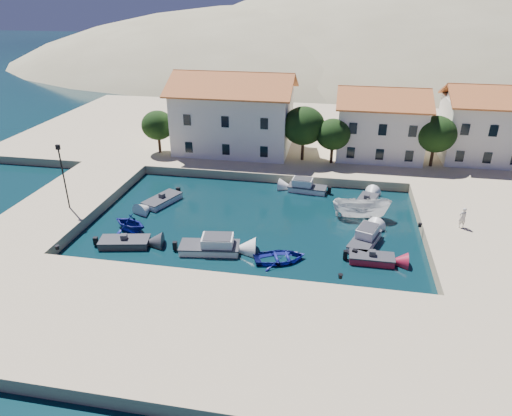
{
  "coord_description": "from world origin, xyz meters",
  "views": [
    {
      "loc": [
        6.97,
        -27.16,
        19.78
      ],
      "look_at": [
        0.31,
        9.08,
        2.0
      ],
      "focal_mm": 32.0,
      "sensor_mm": 36.0,
      "label": 1
    }
  ],
  "objects_px": {
    "building_mid": "(380,122)",
    "lamppost": "(62,171)",
    "rowboat_south": "(280,260)",
    "cabin_cruiser_south": "(210,246)",
    "building_right": "(484,122)",
    "cabin_cruiser_east": "(365,239)",
    "boat_east": "(360,217)",
    "building_left": "(234,111)",
    "pedestrian": "(463,218)"
  },
  "relations": [
    {
      "from": "pedestrian",
      "to": "cabin_cruiser_east",
      "type": "bearing_deg",
      "value": -1.16
    },
    {
      "from": "lamppost",
      "to": "boat_east",
      "type": "height_order",
      "value": "lamppost"
    },
    {
      "from": "building_left",
      "to": "pedestrian",
      "type": "distance_m",
      "value": 30.08
    },
    {
      "from": "lamppost",
      "to": "rowboat_south",
      "type": "height_order",
      "value": "lamppost"
    },
    {
      "from": "cabin_cruiser_south",
      "to": "pedestrian",
      "type": "bearing_deg",
      "value": 8.93
    },
    {
      "from": "building_mid",
      "to": "boat_east",
      "type": "bearing_deg",
      "value": -97.85
    },
    {
      "from": "building_mid",
      "to": "cabin_cruiser_south",
      "type": "height_order",
      "value": "building_mid"
    },
    {
      "from": "cabin_cruiser_east",
      "to": "rowboat_south",
      "type": "bearing_deg",
      "value": 139.6
    },
    {
      "from": "cabin_cruiser_east",
      "to": "pedestrian",
      "type": "relative_size",
      "value": 2.53
    },
    {
      "from": "building_left",
      "to": "rowboat_south",
      "type": "height_order",
      "value": "building_left"
    },
    {
      "from": "lamppost",
      "to": "rowboat_south",
      "type": "bearing_deg",
      "value": -11.1
    },
    {
      "from": "cabin_cruiser_south",
      "to": "building_mid",
      "type": "bearing_deg",
      "value": 51.43
    },
    {
      "from": "building_left",
      "to": "cabin_cruiser_south",
      "type": "height_order",
      "value": "building_left"
    },
    {
      "from": "lamppost",
      "to": "cabin_cruiser_east",
      "type": "height_order",
      "value": "lamppost"
    },
    {
      "from": "building_left",
      "to": "rowboat_south",
      "type": "relative_size",
      "value": 3.51
    },
    {
      "from": "building_right",
      "to": "lamppost",
      "type": "height_order",
      "value": "building_right"
    },
    {
      "from": "boat_east",
      "to": "lamppost",
      "type": "bearing_deg",
      "value": 96.89
    },
    {
      "from": "lamppost",
      "to": "pedestrian",
      "type": "height_order",
      "value": "lamppost"
    },
    {
      "from": "building_mid",
      "to": "rowboat_south",
      "type": "xyz_separation_m",
      "value": [
        -8.8,
        -25.06,
        -5.22
      ]
    },
    {
      "from": "cabin_cruiser_east",
      "to": "boat_east",
      "type": "bearing_deg",
      "value": 22.27
    },
    {
      "from": "rowboat_south",
      "to": "cabin_cruiser_east",
      "type": "distance_m",
      "value": 7.81
    },
    {
      "from": "building_left",
      "to": "rowboat_south",
      "type": "bearing_deg",
      "value": -69.07
    },
    {
      "from": "building_right",
      "to": "cabin_cruiser_south",
      "type": "distance_m",
      "value": 37.41
    },
    {
      "from": "building_right",
      "to": "lamppost",
      "type": "relative_size",
      "value": 1.52
    },
    {
      "from": "building_mid",
      "to": "lamppost",
      "type": "relative_size",
      "value": 1.69
    },
    {
      "from": "building_right",
      "to": "lamppost",
      "type": "bearing_deg",
      "value": -152.07
    },
    {
      "from": "building_left",
      "to": "building_right",
      "type": "xyz_separation_m",
      "value": [
        30.0,
        2.0,
        -0.46
      ]
    },
    {
      "from": "rowboat_south",
      "to": "building_mid",
      "type": "bearing_deg",
      "value": -39.22
    },
    {
      "from": "building_mid",
      "to": "boat_east",
      "type": "height_order",
      "value": "building_mid"
    },
    {
      "from": "building_mid",
      "to": "building_right",
      "type": "relative_size",
      "value": 1.11
    },
    {
      "from": "building_right",
      "to": "building_left",
      "type": "bearing_deg",
      "value": -176.19
    },
    {
      "from": "rowboat_south",
      "to": "boat_east",
      "type": "xyz_separation_m",
      "value": [
        6.58,
        8.98,
        0.0
      ]
    },
    {
      "from": "building_right",
      "to": "rowboat_south",
      "type": "height_order",
      "value": "building_right"
    },
    {
      "from": "building_right",
      "to": "cabin_cruiser_east",
      "type": "xyz_separation_m",
      "value": [
        -14.02,
        -22.21,
        -5.0
      ]
    },
    {
      "from": "building_left",
      "to": "cabin_cruiser_east",
      "type": "xyz_separation_m",
      "value": [
        15.98,
        -20.21,
        -5.46
      ]
    },
    {
      "from": "rowboat_south",
      "to": "boat_east",
      "type": "distance_m",
      "value": 11.13
    },
    {
      "from": "lamppost",
      "to": "rowboat_south",
      "type": "relative_size",
      "value": 1.49
    },
    {
      "from": "cabin_cruiser_south",
      "to": "pedestrian",
      "type": "distance_m",
      "value": 21.9
    },
    {
      "from": "pedestrian",
      "to": "cabin_cruiser_south",
      "type": "bearing_deg",
      "value": -3.29
    },
    {
      "from": "building_left",
      "to": "building_right",
      "type": "relative_size",
      "value": 1.56
    },
    {
      "from": "building_right",
      "to": "rowboat_south",
      "type": "relative_size",
      "value": 2.26
    },
    {
      "from": "pedestrian",
      "to": "building_right",
      "type": "bearing_deg",
      "value": -126.59
    },
    {
      "from": "lamppost",
      "to": "boat_east",
      "type": "distance_m",
      "value": 28.12
    },
    {
      "from": "rowboat_south",
      "to": "lamppost",
      "type": "bearing_deg",
      "value": 59.03
    },
    {
      "from": "rowboat_south",
      "to": "building_right",
      "type": "bearing_deg",
      "value": -58.47
    },
    {
      "from": "cabin_cruiser_south",
      "to": "cabin_cruiser_east",
      "type": "relative_size",
      "value": 1.1
    },
    {
      "from": "building_right",
      "to": "cabin_cruiser_east",
      "type": "relative_size",
      "value": 2.0
    },
    {
      "from": "cabin_cruiser_south",
      "to": "cabin_cruiser_east",
      "type": "xyz_separation_m",
      "value": [
        12.72,
        3.47,
        0.0
      ]
    },
    {
      "from": "building_mid",
      "to": "rowboat_south",
      "type": "bearing_deg",
      "value": -109.34
    },
    {
      "from": "building_mid",
      "to": "pedestrian",
      "type": "relative_size",
      "value": 5.62
    }
  ]
}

